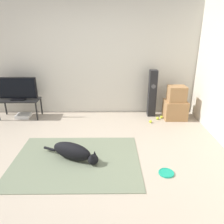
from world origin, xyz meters
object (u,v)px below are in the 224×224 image
tennis_ball_by_boxes (150,121)px  tv (17,89)px  dog (74,152)px  floor_speaker (152,94)px  frisbee (166,173)px  tv_stand (19,102)px  tennis_ball_near_speaker (161,117)px  cardboard_box_upper (177,94)px  game_console (24,116)px  cardboard_box_lower (175,110)px  tennis_ball_loose_on_carpet (157,118)px

tennis_ball_by_boxes → tv: bearing=173.2°
dog → tv: (-1.51, 1.77, 0.54)m
tennis_ball_by_boxes → floor_speaker: bearing=79.2°
dog → frisbee: 1.45m
tv_stand → tennis_ball_by_boxes: tv_stand is taller
tennis_ball_by_boxes → tennis_ball_near_speaker: size_ratio=1.00×
cardboard_box_upper → tennis_ball_near_speaker: 0.64m
floor_speaker → tv: floor_speaker is taller
tv_stand → game_console: bearing=-5.5°
cardboard_box_upper → tv: (-3.57, 0.12, 0.09)m
game_console → cardboard_box_upper: bearing=-1.8°
cardboard_box_lower → tennis_ball_loose_on_carpet: 0.45m
floor_speaker → tv_stand: floor_speaker is taller
floor_speaker → tennis_ball_by_boxes: (-0.08, -0.44, -0.51)m
dog → tennis_ball_loose_on_carpet: 2.31m
tennis_ball_near_speaker → tennis_ball_loose_on_carpet: same height
tv → tennis_ball_by_boxes: size_ratio=13.24×
dog → game_console: dog is taller
cardboard_box_lower → floor_speaker: 0.64m
cardboard_box_upper → tv: tv is taller
frisbee → cardboard_box_upper: 2.22m
floor_speaker → cardboard_box_lower: bearing=-20.5°
tv → frisbee: bearing=-36.5°
dog → cardboard_box_upper: cardboard_box_upper is taller
dog → cardboard_box_upper: size_ratio=2.49×
cardboard_box_upper → floor_speaker: size_ratio=0.35×
game_console → tennis_ball_by_boxes: bearing=-6.8°
dog → tennis_ball_by_boxes: 2.05m
tennis_ball_by_boxes → game_console: bearing=173.2°
tv_stand → dog: bearing=-49.7°
cardboard_box_upper → tennis_ball_loose_on_carpet: (-0.40, -0.06, -0.56)m
tv_stand → game_console: 0.35m
floor_speaker → cardboard_box_upper: bearing=-21.4°
frisbee → tv: size_ratio=0.26×
floor_speaker → tennis_ball_by_boxes: 0.68m
cardboard_box_lower → tennis_ball_by_boxes: cardboard_box_lower is taller
dog → cardboard_box_upper: (2.07, 1.66, 0.45)m
frisbee → floor_speaker: bearing=85.9°
tennis_ball_by_boxes → game_console: game_console is taller
floor_speaker → tennis_ball_loose_on_carpet: size_ratio=16.51×
frisbee → tennis_ball_near_speaker: bearing=79.6°
cardboard_box_lower → cardboard_box_upper: (-0.00, -0.01, 0.38)m
floor_speaker → tv: 3.07m
dog → tennis_ball_near_speaker: bearing=43.3°
tv_stand → tennis_ball_near_speaker: size_ratio=13.94×
floor_speaker → tv: bearing=-178.4°
cardboard_box_lower → tennis_ball_loose_on_carpet: cardboard_box_lower is taller
tennis_ball_near_speaker → frisbee: bearing=-100.4°
game_console → frisbee: bearing=-36.9°
tv_stand → tennis_ball_loose_on_carpet: (3.17, -0.17, -0.35)m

